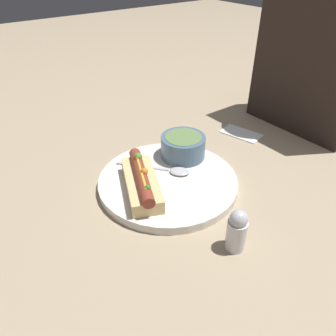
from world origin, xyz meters
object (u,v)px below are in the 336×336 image
at_px(salt_shaker, 237,230).
at_px(seated_diner, 322,44).
at_px(spoon, 171,170).
at_px(hot_dog, 142,182).
at_px(soup_bowl, 183,145).

xyz_separation_m(salt_shaker, seated_diner, (-0.21, 0.49, 0.18)).
bearing_deg(spoon, hot_dog, -118.44).
height_order(spoon, salt_shaker, salt_shaker).
bearing_deg(spoon, soup_bowl, 79.72).
bearing_deg(seated_diner, soup_bowl, -97.66).
bearing_deg(soup_bowl, spoon, -60.58).
height_order(soup_bowl, spoon, soup_bowl).
distance_m(hot_dog, soup_bowl, 0.16).
height_order(hot_dog, soup_bowl, hot_dog).
bearing_deg(spoon, seated_diner, 47.81).
xyz_separation_m(spoon, seated_diner, (0.02, 0.46, 0.20)).
bearing_deg(spoon, salt_shaker, -48.64).
distance_m(soup_bowl, seated_diner, 0.44).
bearing_deg(hot_dog, salt_shaker, 38.10).
xyz_separation_m(hot_dog, seated_diner, (0.00, 0.55, 0.19)).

